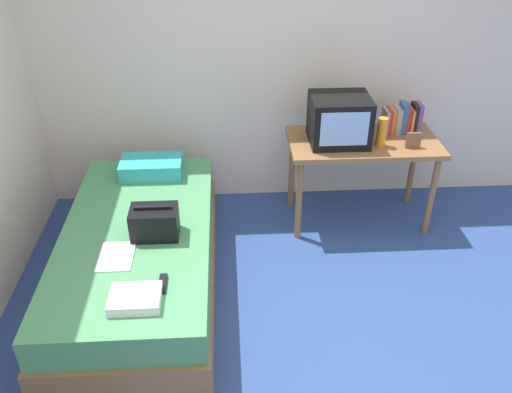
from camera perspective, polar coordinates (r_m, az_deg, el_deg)
ground_plane at (r=3.34m, az=5.19°, el=-17.35°), size 8.00×8.00×0.00m
wall_back at (r=4.34m, az=2.36°, el=15.57°), size 5.20×0.10×2.60m
bed at (r=3.73m, az=-12.35°, el=-6.59°), size 1.00×2.00×0.50m
desk at (r=4.25m, az=11.40°, el=4.85°), size 1.16×0.60×0.73m
tv at (r=4.08m, az=8.96°, el=8.16°), size 0.44×0.39×0.36m
water_bottle at (r=4.10m, az=13.38°, el=6.77°), size 0.07×0.07×0.22m
book_row at (r=4.37m, az=15.43°, el=8.04°), size 0.29×0.17×0.24m
picture_frame at (r=4.15m, az=16.59°, el=5.83°), size 0.11×0.02×0.12m
pillow at (r=4.15m, az=-11.17°, el=3.12°), size 0.47×0.29×0.13m
handbag at (r=3.44m, az=-10.86°, el=-2.74°), size 0.30×0.20×0.22m
magazine at (r=3.36m, az=-14.82°, el=-6.25°), size 0.21×0.29×0.01m
remote_dark at (r=3.10m, az=-10.02°, el=-9.24°), size 0.04×0.16×0.02m
folded_towel at (r=3.01m, az=-12.89°, el=-10.67°), size 0.28×0.22×0.06m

